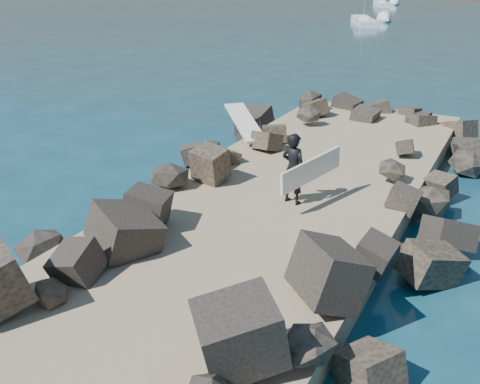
# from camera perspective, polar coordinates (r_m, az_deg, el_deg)

# --- Properties ---
(ground) EXTENTS (800.00, 800.00, 0.00)m
(ground) POSITION_cam_1_polar(r_m,az_deg,el_deg) (12.73, 2.13, -4.63)
(ground) COLOR #0F384C
(ground) RESTS_ON ground
(jetty) EXTENTS (6.00, 26.00, 0.60)m
(jetty) POSITION_cam_1_polar(r_m,az_deg,el_deg) (11.05, -2.46, -7.55)
(jetty) COLOR #8C7759
(jetty) RESTS_ON ground
(riprap_left) EXTENTS (2.60, 22.00, 1.00)m
(riprap_left) POSITION_cam_1_polar(r_m,az_deg,el_deg) (12.84, -12.57, -2.47)
(riprap_left) COLOR black
(riprap_left) RESTS_ON ground
(riprap_right) EXTENTS (2.60, 22.00, 1.00)m
(riprap_right) POSITION_cam_1_polar(r_m,az_deg,el_deg) (10.41, 13.06, -9.02)
(riprap_right) COLOR black
(riprap_right) RESTS_ON ground
(surfboard_resting) EXTENTS (2.34, 2.35, 0.09)m
(surfboard_resting) POSITION_cam_1_polar(r_m,az_deg,el_deg) (17.63, 0.50, 7.11)
(surfboard_resting) COLOR white
(surfboard_resting) RESTS_ON riprap_left
(surfer_with_board) EXTENTS (1.15, 2.09, 1.74)m
(surfer_with_board) POSITION_cam_1_polar(r_m,az_deg,el_deg) (12.69, 5.98, 2.48)
(surfer_with_board) COLOR black
(surfer_with_board) RESTS_ON jetty
(sailboat_e) EXTENTS (4.06, 7.13, 8.52)m
(sailboat_e) POSITION_cam_1_polar(r_m,az_deg,el_deg) (85.90, 14.85, 18.83)
(sailboat_e) COLOR white
(sailboat_e) RESTS_ON ground
(sailboat_a) EXTENTS (4.55, 7.34, 8.83)m
(sailboat_a) POSITION_cam_1_polar(r_m,az_deg,el_deg) (59.77, 13.02, 17.35)
(sailboat_a) COLOR white
(sailboat_a) RESTS_ON ground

